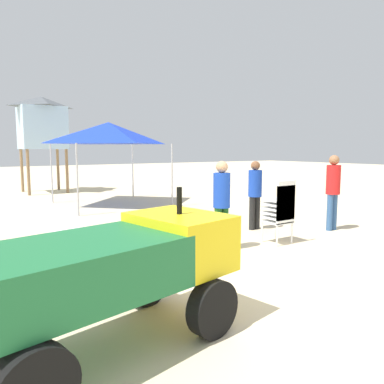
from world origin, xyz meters
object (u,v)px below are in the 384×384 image
at_px(lifeguard_near_right, 222,199).
at_px(lifeguard_tower, 42,123).
at_px(surfboard_pile, 111,238).
at_px(lifeguard_near_left, 333,187).
at_px(lifeguard_near_center, 255,191).
at_px(utility_cart, 118,266).
at_px(popup_canopy, 109,133).
at_px(stacked_plastic_chairs, 281,208).
at_px(traffic_cone_near, 219,202).

height_order(lifeguard_near_right, lifeguard_tower, lifeguard_tower).
bearing_deg(surfboard_pile, lifeguard_near_left, -13.70).
height_order(surfboard_pile, lifeguard_near_center, lifeguard_near_center).
relative_size(utility_cart, lifeguard_near_right, 1.61).
relative_size(utility_cart, lifeguard_near_center, 1.67).
xyz_separation_m(lifeguard_near_left, popup_canopy, (-2.90, 6.73, 1.41)).
relative_size(lifeguard_near_center, lifeguard_tower, 0.39).
bearing_deg(surfboard_pile, stacked_plastic_chairs, -25.65).
bearing_deg(popup_canopy, lifeguard_near_left, -66.67).
xyz_separation_m(stacked_plastic_chairs, lifeguard_near_left, (1.97, 0.24, 0.28)).
height_order(lifeguard_near_center, popup_canopy, popup_canopy).
height_order(utility_cart, surfboard_pile, utility_cart).
relative_size(stacked_plastic_chairs, lifeguard_tower, 0.31).
height_order(lifeguard_near_center, lifeguard_near_right, lifeguard_near_right).
distance_m(stacked_plastic_chairs, lifeguard_near_right, 1.34).
height_order(lifeguard_near_left, lifeguard_near_right, lifeguard_near_left).
distance_m(lifeguard_near_left, traffic_cone_near, 3.96).
relative_size(lifeguard_near_left, traffic_cone_near, 3.58).
relative_size(stacked_plastic_chairs, popup_canopy, 0.41).
xyz_separation_m(utility_cart, surfboard_pile, (1.19, 3.31, -0.56)).
bearing_deg(utility_cart, lifeguard_near_center, 33.77).
distance_m(lifeguard_near_center, traffic_cone_near, 3.09).
xyz_separation_m(popup_canopy, lifeguard_tower, (-1.08, 5.06, 0.59)).
distance_m(surfboard_pile, traffic_cone_near, 5.34).
bearing_deg(lifeguard_near_center, popup_canopy, 104.21).
height_order(utility_cart, stacked_plastic_chairs, utility_cart).
xyz_separation_m(lifeguard_near_left, lifeguard_tower, (-3.98, 11.79, 2.01)).
height_order(utility_cart, lifeguard_tower, lifeguard_tower).
height_order(utility_cart, lifeguard_near_left, lifeguard_near_left).
xyz_separation_m(utility_cart, popup_canopy, (3.29, 8.82, 1.66)).
xyz_separation_m(lifeguard_near_center, traffic_cone_near, (1.11, 2.80, -0.69)).
bearing_deg(lifeguard_near_right, utility_cart, -143.82).
relative_size(surfboard_pile, lifeguard_tower, 0.63).
xyz_separation_m(surfboard_pile, lifeguard_tower, (1.02, 10.57, 2.81)).
xyz_separation_m(stacked_plastic_chairs, popup_canopy, (-0.93, 6.96, 1.70)).
relative_size(utility_cart, lifeguard_near_left, 1.54).
bearing_deg(traffic_cone_near, lifeguard_near_left, -84.66).
bearing_deg(lifeguard_near_left, lifeguard_near_right, 179.02).
height_order(lifeguard_near_left, lifeguard_tower, lifeguard_tower).
height_order(lifeguard_near_left, popup_canopy, popup_canopy).
height_order(stacked_plastic_chairs, popup_canopy, popup_canopy).
bearing_deg(stacked_plastic_chairs, surfboard_pile, 154.35).
bearing_deg(lifeguard_near_left, surfboard_pile, 166.30).
bearing_deg(traffic_cone_near, utility_cart, -134.36).
xyz_separation_m(lifeguard_near_center, lifeguard_tower, (-2.52, 10.72, 2.10)).
distance_m(lifeguard_near_center, lifeguard_tower, 11.21).
bearing_deg(traffic_cone_near, stacked_plastic_chairs, -111.39).
bearing_deg(lifeguard_near_center, stacked_plastic_chairs, -111.05).
bearing_deg(popup_canopy, stacked_plastic_chairs, -82.38).
bearing_deg(traffic_cone_near, lifeguard_near_center, -111.54).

